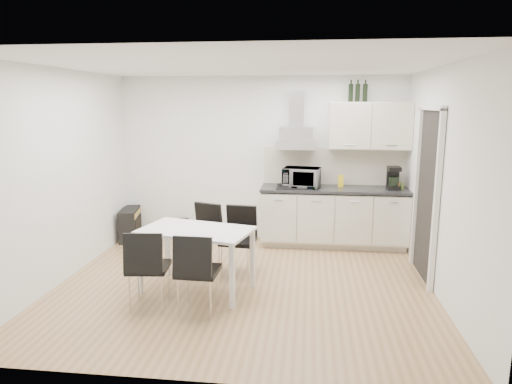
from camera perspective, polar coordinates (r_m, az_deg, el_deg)
ground at (r=5.70m, az=-1.53°, el=-11.50°), size 4.50×4.50×0.00m
wall_back at (r=7.30m, az=0.67°, el=4.11°), size 4.50×0.10×2.60m
wall_front at (r=3.41m, az=-6.47°, el=-4.09°), size 4.50×0.10×2.60m
wall_left at (r=6.08m, az=-23.11°, el=1.80°), size 0.10×4.00×2.60m
wall_right at (r=5.48m, az=22.36°, el=0.93°), size 0.10×4.00×2.60m
ceiling at (r=5.27m, az=-1.68°, el=15.57°), size 4.50×4.50×0.00m
doorway at (r=6.04m, az=20.45°, el=-0.47°), size 0.08×1.04×2.10m
kitchenette at (r=7.08m, az=10.05°, el=-0.13°), size 2.22×0.64×2.52m
dining_table at (r=5.37m, az=-7.49°, el=-5.56°), size 1.40×1.00×0.75m
chair_far_left at (r=6.05m, az=-6.91°, el=-5.78°), size 0.59×0.62×0.88m
chair_far_right at (r=5.87m, az=-2.25°, el=-6.23°), size 0.49×0.54×0.88m
chair_near_left at (r=5.11m, az=-13.27°, el=-9.24°), size 0.49×0.54×0.88m
chair_near_right at (r=4.90m, az=-7.23°, el=-9.89°), size 0.46×0.51×0.88m
guitar_amp at (r=7.67m, az=-15.48°, el=-3.89°), size 0.38×0.65×0.51m
floor_speaker at (r=7.67m, az=-9.12°, el=-4.45°), size 0.20×0.18×0.30m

